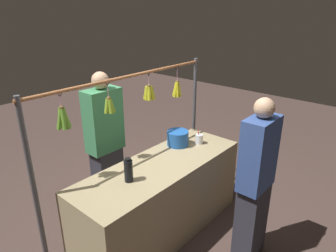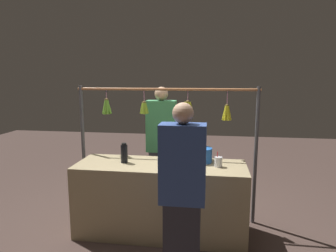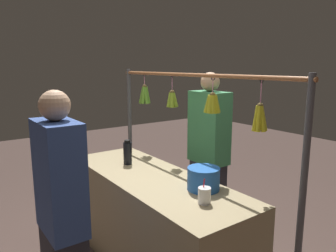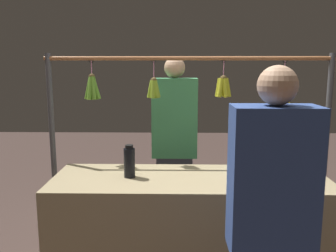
{
  "view_description": "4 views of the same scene",
  "coord_description": "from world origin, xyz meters",
  "px_view_note": "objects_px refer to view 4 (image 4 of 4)",
  "views": [
    {
      "loc": [
        1.99,
        1.83,
        2.3
      ],
      "look_at": [
        -0.11,
        0.0,
        1.2
      ],
      "focal_mm": 32.83,
      "sensor_mm": 36.0,
      "label": 1
    },
    {
      "loc": [
        -0.56,
        3.25,
        1.81
      ],
      "look_at": [
        -0.08,
        0.0,
        1.26
      ],
      "focal_mm": 32.31,
      "sensor_mm": 36.0,
      "label": 2
    },
    {
      "loc": [
        -2.14,
        1.39,
        1.73
      ],
      "look_at": [
        -0.22,
        0.0,
        1.29
      ],
      "focal_mm": 34.51,
      "sensor_mm": 36.0,
      "label": 3
    },
    {
      "loc": [
        0.11,
        2.4,
        1.6
      ],
      "look_at": [
        0.15,
        0.0,
        1.19
      ],
      "focal_mm": 38.16,
      "sensor_mm": 36.0,
      "label": 4
    }
  ],
  "objects_px": {
    "water_bottle": "(129,162)",
    "drink_cup": "(283,171)",
    "blue_bucket": "(251,160)",
    "customer_person": "(269,242)",
    "vendor_person": "(174,152)"
  },
  "relations": [
    {
      "from": "drink_cup",
      "to": "water_bottle",
      "type": "bearing_deg",
      "value": -0.34
    },
    {
      "from": "water_bottle",
      "to": "drink_cup",
      "type": "distance_m",
      "value": 1.07
    },
    {
      "from": "vendor_person",
      "to": "customer_person",
      "type": "relative_size",
      "value": 1.04
    },
    {
      "from": "vendor_person",
      "to": "customer_person",
      "type": "xyz_separation_m",
      "value": [
        -0.44,
        1.58,
        -0.03
      ]
    },
    {
      "from": "drink_cup",
      "to": "customer_person",
      "type": "xyz_separation_m",
      "value": [
        0.31,
        0.85,
        -0.09
      ]
    },
    {
      "from": "blue_bucket",
      "to": "vendor_person",
      "type": "height_order",
      "value": "vendor_person"
    },
    {
      "from": "water_bottle",
      "to": "blue_bucket",
      "type": "relative_size",
      "value": 0.96
    },
    {
      "from": "water_bottle",
      "to": "drink_cup",
      "type": "height_order",
      "value": "water_bottle"
    },
    {
      "from": "water_bottle",
      "to": "drink_cup",
      "type": "xyz_separation_m",
      "value": [
        -1.07,
        0.01,
        -0.05
      ]
    },
    {
      "from": "blue_bucket",
      "to": "vendor_person",
      "type": "xyz_separation_m",
      "value": [
        0.57,
        -0.58,
        -0.08
      ]
    },
    {
      "from": "customer_person",
      "to": "blue_bucket",
      "type": "bearing_deg",
      "value": -96.95
    },
    {
      "from": "blue_bucket",
      "to": "customer_person",
      "type": "height_order",
      "value": "customer_person"
    },
    {
      "from": "blue_bucket",
      "to": "vendor_person",
      "type": "relative_size",
      "value": 0.14
    },
    {
      "from": "customer_person",
      "to": "water_bottle",
      "type": "bearing_deg",
      "value": -48.53
    },
    {
      "from": "drink_cup",
      "to": "blue_bucket",
      "type": "bearing_deg",
      "value": -40.4
    }
  ]
}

